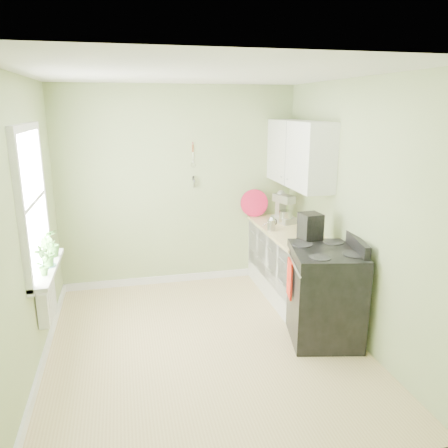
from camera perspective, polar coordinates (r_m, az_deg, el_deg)
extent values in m
cube|color=tan|center=(4.75, -2.52, -15.63)|extent=(3.20, 3.60, 0.02)
cube|color=white|center=(4.10, -2.98, 19.18)|extent=(3.20, 3.60, 0.02)
cube|color=#A8B97E|center=(5.97, -5.95, 4.73)|extent=(3.20, 0.02, 2.70)
cube|color=#A8B97E|center=(4.25, -24.61, -0.87)|extent=(0.02, 3.60, 2.70)
cube|color=#A8B97E|center=(4.78, 16.62, 1.54)|extent=(0.02, 3.60, 2.70)
cube|color=white|center=(5.77, 8.35, -5.16)|extent=(0.60, 1.60, 0.87)
cube|color=beige|center=(5.62, 8.43, -0.82)|extent=(0.64, 1.60, 0.04)
cube|color=white|center=(5.59, 9.74, 9.06)|extent=(0.35, 1.40, 0.80)
cube|color=white|center=(4.49, -23.93, 2.64)|extent=(0.02, 1.00, 1.30)
cube|color=white|center=(4.40, -24.64, 11.39)|extent=(0.06, 1.14, 0.07)
cube|color=white|center=(4.66, -22.80, -5.58)|extent=(0.06, 1.14, 0.07)
cube|color=white|center=(4.48, -23.68, 2.65)|extent=(0.04, 1.00, 0.04)
cube|color=white|center=(4.65, -22.09, -5.38)|extent=(0.18, 1.14, 0.04)
cube|color=white|center=(4.73, -22.14, -9.36)|extent=(0.12, 0.50, 0.35)
cylinder|color=beige|center=(5.90, -4.10, 9.84)|extent=(0.02, 0.02, 0.10)
cylinder|color=silver|center=(5.91, -4.07, 8.68)|extent=(0.01, 0.01, 0.16)
cylinder|color=silver|center=(5.96, -4.01, 5.43)|extent=(0.01, 0.14, 0.14)
cube|color=black|center=(4.81, 12.97, -9.09)|extent=(0.85, 0.94, 0.96)
cube|color=black|center=(4.63, 13.33, -3.48)|extent=(0.85, 0.94, 0.03)
cube|color=black|center=(4.75, 16.73, -2.35)|extent=(0.24, 0.81, 0.15)
cylinder|color=#B2B2B7|center=(4.52, 9.16, -5.32)|extent=(0.16, 0.65, 0.02)
cube|color=red|center=(4.69, 8.56, -7.09)|extent=(0.07, 0.23, 0.41)
cube|color=#B2B2B7|center=(5.90, 7.82, 0.59)|extent=(0.30, 0.36, 0.08)
cube|color=#B2B2B7|center=(5.99, 7.41, 2.25)|extent=(0.15, 0.12, 0.23)
cube|color=#B2B2B7|center=(5.86, 7.85, 3.30)|extent=(0.24, 0.34, 0.10)
sphere|color=#B2B2B7|center=(5.96, 7.46, 3.81)|extent=(0.12, 0.12, 0.12)
cylinder|color=silver|center=(5.83, 8.06, 1.03)|extent=(0.18, 0.18, 0.15)
cylinder|color=silver|center=(5.50, 6.21, -0.14)|extent=(0.10, 0.10, 0.14)
cone|color=silver|center=(5.48, 6.24, 0.73)|extent=(0.10, 0.10, 0.04)
cylinder|color=silver|center=(5.47, 5.50, 0.04)|extent=(0.10, 0.04, 0.07)
cube|color=black|center=(4.94, 11.19, -0.72)|extent=(0.23, 0.25, 0.37)
cylinder|color=black|center=(4.96, 10.79, -1.98)|extent=(0.12, 0.12, 0.13)
cylinder|color=#CA1A42|center=(6.15, 3.98, 2.75)|extent=(0.39, 0.12, 0.39)
cylinder|color=beige|center=(4.94, 9.92, -2.52)|extent=(0.06, 0.06, 0.06)
cylinder|color=#CA1A42|center=(4.93, 9.94, -2.13)|extent=(0.07, 0.07, 0.01)
imported|color=#427F2F|center=(4.36, -22.63, -4.47)|extent=(0.18, 0.18, 0.29)
imported|color=#427F2F|center=(4.59, -22.17, -3.43)|extent=(0.20, 0.21, 0.29)
imported|color=#427F2F|center=(4.88, -21.66, -2.34)|extent=(0.23, 0.23, 0.29)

